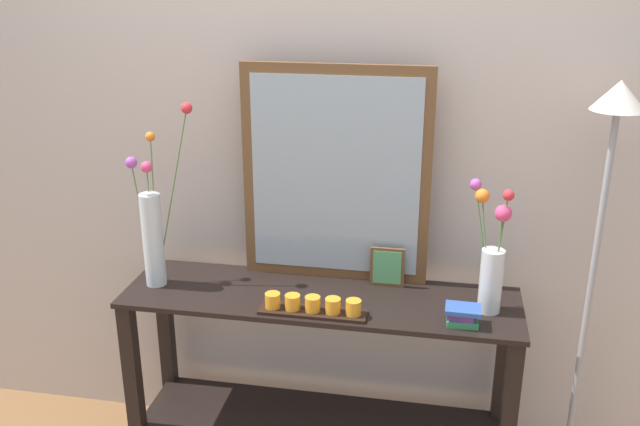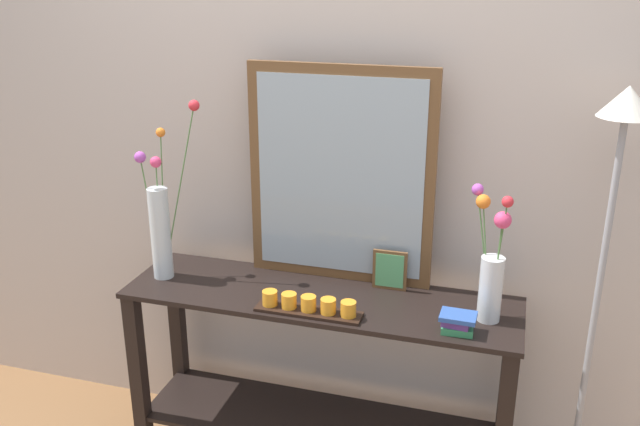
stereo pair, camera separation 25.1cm
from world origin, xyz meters
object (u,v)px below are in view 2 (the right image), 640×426
at_px(console_table, 320,365).
at_px(tall_vase_left, 161,223).
at_px(floor_lamp, 606,244).
at_px(vase_right, 491,271).
at_px(picture_frame_small, 390,270).
at_px(candle_tray, 309,306).
at_px(mirror_leaning, 340,176).
at_px(book_stack, 457,323).

height_order(console_table, tall_vase_left, tall_vase_left).
relative_size(tall_vase_left, floor_lamp, 0.43).
bearing_deg(vase_right, picture_frame_small, 160.46).
distance_m(vase_right, candle_tray, 0.66).
bearing_deg(vase_right, mirror_leaning, 162.97).
relative_size(mirror_leaning, book_stack, 6.80).
distance_m(mirror_leaning, floor_lamp, 0.97).
bearing_deg(floor_lamp, tall_vase_left, -177.00).
bearing_deg(console_table, book_stack, -13.75).
height_order(candle_tray, book_stack, book_stack).
bearing_deg(floor_lamp, picture_frame_small, 175.65).
relative_size(mirror_leaning, vase_right, 1.79).
bearing_deg(tall_vase_left, floor_lamp, 3.00).
bearing_deg(console_table, candle_tray, -90.03).
bearing_deg(candle_tray, book_stack, 1.73).
distance_m(console_table, floor_lamp, 1.16).
height_order(console_table, vase_right, vase_right).
height_order(console_table, candle_tray, candle_tray).
xyz_separation_m(console_table, floor_lamp, (0.98, 0.07, 0.61)).
xyz_separation_m(mirror_leaning, book_stack, (0.50, -0.31, -0.39)).
height_order(mirror_leaning, candle_tray, mirror_leaning).
xyz_separation_m(mirror_leaning, tall_vase_left, (-0.68, -0.19, -0.20)).
height_order(tall_vase_left, book_stack, tall_vase_left).
bearing_deg(candle_tray, picture_frame_small, 48.85).
xyz_separation_m(candle_tray, book_stack, (0.53, 0.02, 0.01)).
height_order(picture_frame_small, floor_lamp, floor_lamp).
height_order(mirror_leaning, vase_right, mirror_leaning).
bearing_deg(candle_tray, vase_right, 12.81).
bearing_deg(mirror_leaning, floor_lamp, -6.18).
bearing_deg(candle_tray, tall_vase_left, 168.35).
relative_size(console_table, floor_lamp, 0.91).
xyz_separation_m(console_table, vase_right, (0.62, -0.00, 0.50)).
relative_size(mirror_leaning, tall_vase_left, 1.19).
xyz_separation_m(tall_vase_left, floor_lamp, (1.63, 0.09, 0.07)).
height_order(tall_vase_left, candle_tray, tall_vase_left).
relative_size(vase_right, candle_tray, 1.21).
xyz_separation_m(console_table, picture_frame_small, (0.24, 0.13, 0.39)).
relative_size(console_table, vase_right, 3.18).
distance_m(vase_right, picture_frame_small, 0.42).
distance_m(tall_vase_left, book_stack, 1.20).
bearing_deg(picture_frame_small, console_table, -151.50).
bearing_deg(console_table, floor_lamp, 4.33).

